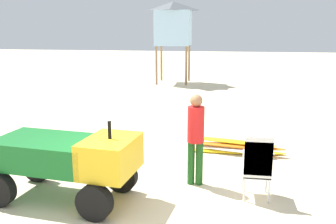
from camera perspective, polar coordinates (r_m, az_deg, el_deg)
The scene contains 6 objects.
ground at distance 6.45m, azimuth -5.96°, elevation -15.05°, with size 80.00×80.00×0.00m, color beige.
utility_cart at distance 6.78m, azimuth -15.03°, elevation -6.76°, with size 2.68×1.57×1.50m.
stacked_plastic_chairs at distance 6.76m, azimuth 13.53°, elevation -7.50°, with size 0.48×0.48×1.20m.
surfboard_pile at distance 9.21m, azimuth 10.20°, elevation -5.31°, with size 2.43×0.84×0.32m.
lifeguard_near_left at distance 7.11m, azimuth 4.26°, elevation -3.26°, with size 0.32×0.32×1.79m.
lifeguard_tower at distance 20.11m, azimuth 0.83°, elevation 13.38°, with size 1.98×1.98×4.26m.
Camera 1 is at (1.48, -5.50, 3.03)m, focal length 39.82 mm.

